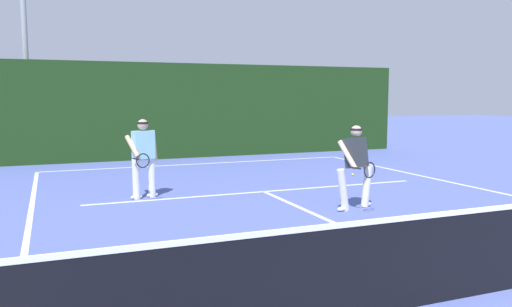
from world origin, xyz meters
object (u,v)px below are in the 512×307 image
(player_near, at_px, (356,163))
(player_far, at_px, (143,155))
(light_pole, at_px, (25,38))
(tennis_ball, at_px, (353,175))

(player_near, bearing_deg, player_far, -50.30)
(player_near, height_order, player_far, player_far)
(light_pole, bearing_deg, player_near, -59.86)
(player_near, relative_size, light_pole, 0.25)
(light_pole, bearing_deg, player_far, -72.58)
(player_near, xyz_separation_m, tennis_ball, (2.19, 3.51, -0.85))
(player_far, bearing_deg, player_near, 128.76)
(player_far, xyz_separation_m, tennis_ball, (5.76, 0.94, -0.89))
(player_near, bearing_deg, light_pole, -74.43)
(light_pole, bearing_deg, tennis_ball, -39.83)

